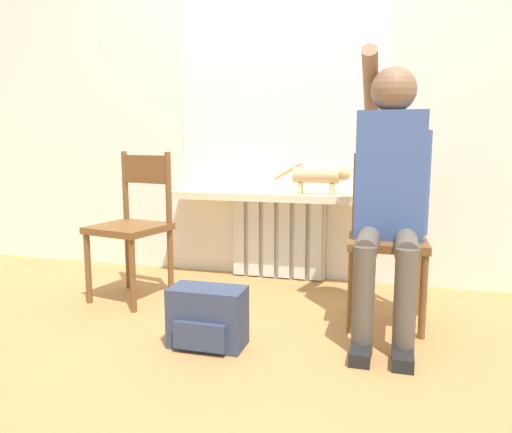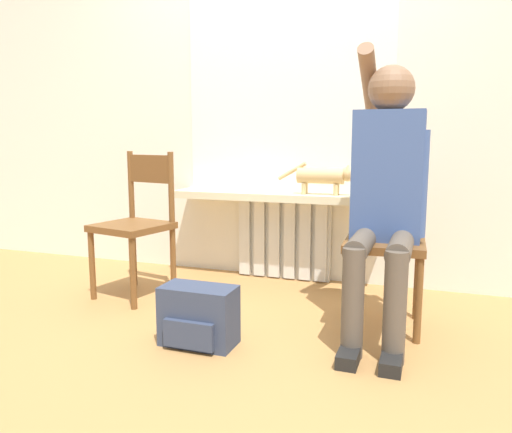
{
  "view_description": "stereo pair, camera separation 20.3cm",
  "coord_description": "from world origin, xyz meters",
  "px_view_note": "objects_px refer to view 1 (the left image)",
  "views": [
    {
      "loc": [
        0.78,
        -2.18,
        0.97
      ],
      "look_at": [
        0.0,
        0.59,
        0.52
      ],
      "focal_mm": 35.0,
      "sensor_mm": 36.0,
      "label": 1
    },
    {
      "loc": [
        0.97,
        -2.12,
        0.97
      ],
      "look_at": [
        0.0,
        0.59,
        0.52
      ],
      "focal_mm": 35.0,
      "sensor_mm": 36.0,
      "label": 2
    }
  ],
  "objects_px": {
    "chair_left": "(133,223)",
    "cat": "(321,175)",
    "backpack": "(207,318)",
    "person": "(390,185)",
    "chair_right": "(387,236)"
  },
  "relations": [
    {
      "from": "chair_left",
      "to": "cat",
      "type": "xyz_separation_m",
      "value": [
        1.05,
        0.56,
        0.27
      ]
    },
    {
      "from": "chair_left",
      "to": "backpack",
      "type": "relative_size",
      "value": 2.52
    },
    {
      "from": "chair_left",
      "to": "person",
      "type": "relative_size",
      "value": 0.62
    },
    {
      "from": "chair_left",
      "to": "chair_right",
      "type": "relative_size",
      "value": 1.0
    },
    {
      "from": "chair_right",
      "to": "chair_left",
      "type": "bearing_deg",
      "value": 177.22
    },
    {
      "from": "chair_left",
      "to": "cat",
      "type": "bearing_deg",
      "value": 40.28
    },
    {
      "from": "chair_left",
      "to": "chair_right",
      "type": "bearing_deg",
      "value": 12.13
    },
    {
      "from": "chair_right",
      "to": "person",
      "type": "bearing_deg",
      "value": -91.2
    },
    {
      "from": "backpack",
      "to": "person",
      "type": "bearing_deg",
      "value": 30.03
    },
    {
      "from": "chair_left",
      "to": "chair_right",
      "type": "distance_m",
      "value": 1.49
    },
    {
      "from": "chair_right",
      "to": "backpack",
      "type": "xyz_separation_m",
      "value": [
        -0.79,
        -0.57,
        -0.32
      ]
    },
    {
      "from": "chair_right",
      "to": "cat",
      "type": "bearing_deg",
      "value": 125.01
    },
    {
      "from": "cat",
      "to": "chair_right",
      "type": "bearing_deg",
      "value": -52.18
    },
    {
      "from": "person",
      "to": "backpack",
      "type": "distance_m",
      "value": 1.1
    },
    {
      "from": "chair_left",
      "to": "person",
      "type": "xyz_separation_m",
      "value": [
        1.49,
        -0.11,
        0.28
      ]
    }
  ]
}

